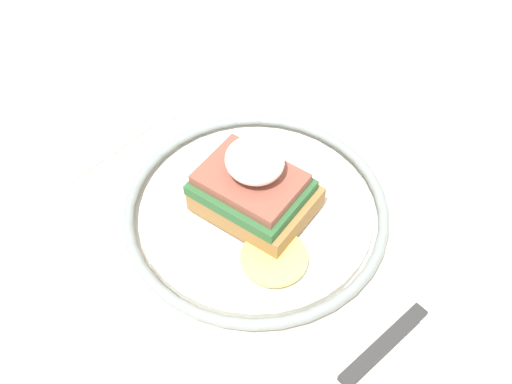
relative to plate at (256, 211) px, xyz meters
name	(u,v)px	position (x,y,z in m)	size (l,w,h in m)	color
dining_table	(262,309)	(0.02, -0.02, -0.12)	(1.10, 0.77, 0.73)	beige
plate	(256,211)	(0.00, 0.00, 0.00)	(0.24, 0.24, 0.02)	silver
sandwich	(255,187)	(0.00, 0.00, 0.03)	(0.12, 0.10, 0.07)	#9E703D
fork	(132,137)	(-0.16, 0.01, -0.01)	(0.03, 0.14, 0.00)	silver
knife	(411,320)	(0.16, -0.01, -0.01)	(0.06, 0.19, 0.01)	#2D2D2D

